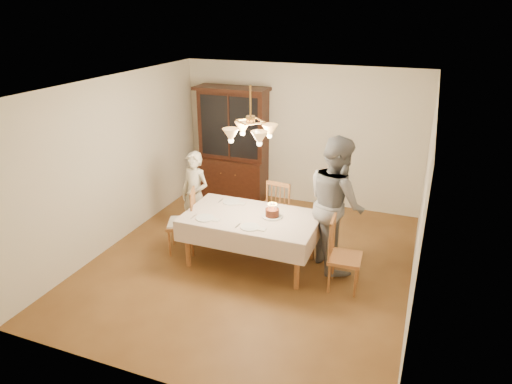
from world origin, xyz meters
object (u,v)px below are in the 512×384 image
at_px(elderly_woman, 195,195).
at_px(birthday_cake, 272,213).
at_px(china_hutch, 233,146).
at_px(dining_table, 251,221).
at_px(chair_far_side, 282,211).

height_order(elderly_woman, birthday_cake, elderly_woman).
distance_m(china_hutch, birthday_cake, 2.68).
height_order(dining_table, china_hutch, china_hutch).
bearing_deg(birthday_cake, china_hutch, 125.53).
xyz_separation_m(dining_table, chair_far_side, (0.15, 0.98, -0.24)).
relative_size(dining_table, elderly_woman, 1.33).
height_order(china_hutch, birthday_cake, china_hutch).
bearing_deg(dining_table, chair_far_side, 81.13).
relative_size(dining_table, china_hutch, 0.88).
relative_size(chair_far_side, birthday_cake, 3.33).
relative_size(dining_table, birthday_cake, 6.33).
relative_size(china_hutch, elderly_woman, 1.51).
xyz_separation_m(dining_table, elderly_woman, (-1.17, 0.51, 0.03)).
bearing_deg(elderly_woman, chair_far_side, 32.80).
bearing_deg(china_hutch, birthday_cake, -54.47).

